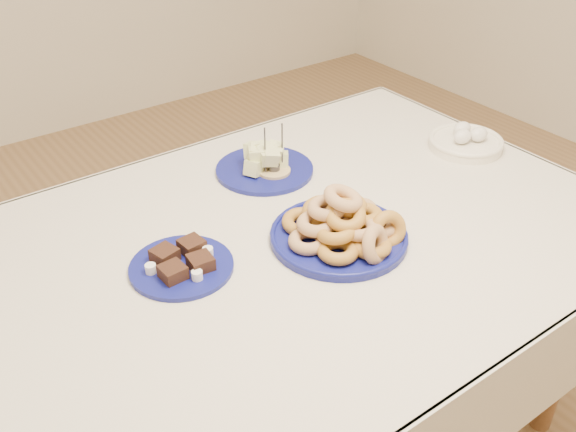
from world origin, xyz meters
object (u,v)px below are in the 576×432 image
object	(u,v)px
dining_table	(276,279)
melon_plate	(265,163)
brownie_plate	(182,264)
candle_holder	(274,171)
donut_platter	(342,227)
egg_bowl	(466,141)

from	to	relation	value
dining_table	melon_plate	size ratio (longest dim) A/B	5.37
melon_plate	brownie_plate	size ratio (longest dim) A/B	1.32
dining_table	candle_holder	size ratio (longest dim) A/B	11.41
donut_platter	melon_plate	bearing A→B (deg)	84.05
dining_table	donut_platter	bearing A→B (deg)	-33.36
melon_plate	brownie_plate	world-z (taller)	melon_plate
donut_platter	candle_holder	xyz separation A→B (m)	(0.05, 0.34, -0.02)
donut_platter	brownie_plate	size ratio (longest dim) A/B	1.61
donut_platter	dining_table	bearing A→B (deg)	146.64
brownie_plate	egg_bowl	size ratio (longest dim) A/B	0.99
dining_table	brownie_plate	distance (m)	0.25
brownie_plate	candle_holder	distance (m)	0.45
donut_platter	candle_holder	distance (m)	0.34
melon_plate	candle_holder	distance (m)	0.04
dining_table	brownie_plate	xyz separation A→B (m)	(-0.22, 0.04, 0.12)
dining_table	donut_platter	distance (m)	0.21
donut_platter	brownie_plate	xyz separation A→B (m)	(-0.35, 0.12, -0.03)
brownie_plate	melon_plate	bearing A→B (deg)	32.42
candle_holder	egg_bowl	bearing A→B (deg)	-19.86
candle_holder	egg_bowl	xyz separation A→B (m)	(0.55, -0.20, 0.01)
egg_bowl	donut_platter	bearing A→B (deg)	-166.43
melon_plate	dining_table	bearing A→B (deg)	-120.31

